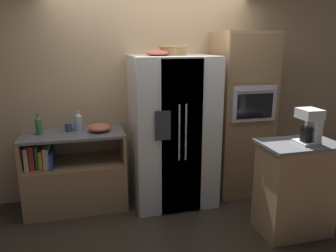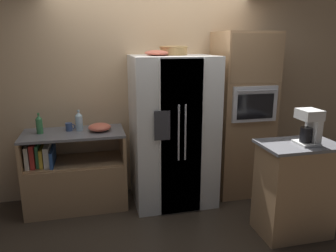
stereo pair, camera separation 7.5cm
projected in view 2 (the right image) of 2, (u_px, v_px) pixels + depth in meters
ground_plane at (161, 201)px, 4.16m from camera, size 20.00×20.00×0.00m
wall_back at (153, 87)px, 4.25m from camera, size 12.00×0.06×2.80m
counter_left at (75, 179)px, 3.97m from camera, size 1.17×0.59×0.94m
refrigerator at (173, 131)px, 4.00m from camera, size 0.98×0.82×1.81m
wall_oven at (242, 115)px, 4.25m from camera, size 0.69×0.70×2.09m
island_counter at (295, 189)px, 3.36m from camera, size 0.77×0.50×0.99m
wicker_basket at (174, 50)px, 3.86m from camera, size 0.34×0.34×0.11m
fruit_bowl at (157, 53)px, 3.67m from camera, size 0.27×0.27×0.06m
bottle_tall at (79, 121)px, 3.88m from camera, size 0.08×0.08×0.25m
bottle_short at (39, 124)px, 3.75m from camera, size 0.07×0.07×0.24m
mug at (69, 127)px, 3.88m from camera, size 0.11×0.08×0.10m
mixing_bowl at (100, 127)px, 3.87m from camera, size 0.26×0.26×0.09m
coffee_maker at (310, 125)px, 3.17m from camera, size 0.19×0.22×0.35m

